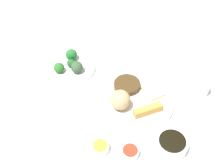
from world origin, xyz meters
name	(u,v)px	position (x,y,z in m)	size (l,w,h in m)	color
tabletop	(123,104)	(0.00, 0.00, 0.01)	(2.20, 2.20, 0.02)	white
main_plate	(137,101)	(-0.02, -0.05, 0.03)	(0.28, 0.28, 0.02)	white
rice_scoop	(120,100)	(-0.02, 0.03, 0.07)	(0.07, 0.07, 0.07)	tan
spring_roll	(148,110)	(-0.10, -0.04, 0.05)	(0.11, 0.03, 0.03)	gold
crab_rangoon_wonton	(153,91)	(-0.03, -0.12, 0.04)	(0.08, 0.06, 0.01)	beige
stir_fry_heap	(127,85)	(0.05, -0.05, 0.05)	(0.10, 0.10, 0.02)	#4A3519
broccoli_plate	(69,67)	(0.28, 0.10, 0.03)	(0.23, 0.23, 0.01)	white
broccoli_floret_0	(71,63)	(0.27, 0.09, 0.05)	(0.04, 0.04, 0.04)	#235E2B
broccoli_floret_1	(71,55)	(0.31, 0.07, 0.06)	(0.05, 0.05, 0.05)	#23712D
broccoli_floret_2	(77,67)	(0.23, 0.08, 0.06)	(0.05, 0.05, 0.05)	#385A37
broccoli_floret_3	(59,68)	(0.26, 0.15, 0.06)	(0.04, 0.04, 0.04)	#2B7028
soy_sauce_bowl	(172,144)	(-0.24, -0.03, 0.04)	(0.11, 0.11, 0.04)	white
soy_sauce_bowl_liquid	(172,141)	(-0.24, -0.03, 0.06)	(0.09, 0.09, 0.00)	black
sauce_ramekin_sweet_and_sour	(130,152)	(-0.20, 0.10, 0.03)	(0.06, 0.06, 0.02)	white
sauce_ramekin_sweet_and_sour_liquid	(130,150)	(-0.20, 0.10, 0.05)	(0.05, 0.05, 0.00)	red
sauce_ramekin_hot_mustard	(100,148)	(-0.14, 0.17, 0.03)	(0.06, 0.06, 0.02)	white
sauce_ramekin_hot_mustard_liquid	(100,145)	(-0.14, 0.17, 0.05)	(0.05, 0.05, 0.00)	yellow
teacup	(201,88)	(-0.11, -0.29, 0.05)	(0.06, 0.06, 0.05)	white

